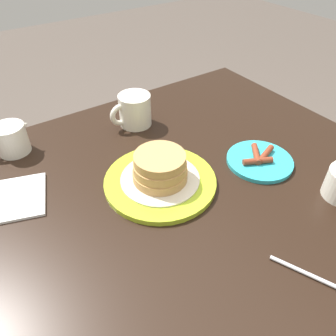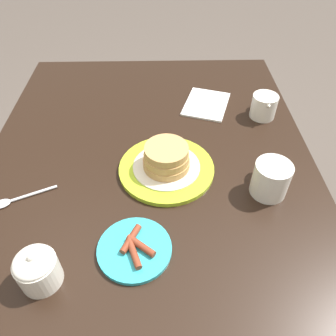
{
  "view_description": "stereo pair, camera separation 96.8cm",
  "coord_description": "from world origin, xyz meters",
  "views": [
    {
      "loc": [
        0.25,
        0.39,
        1.22
      ],
      "look_at": [
        -0.05,
        -0.05,
        0.78
      ],
      "focal_mm": 35.0,
      "sensor_mm": 36.0,
      "label": 1
    },
    {
      "loc": [
        -0.62,
        -0.03,
        1.33
      ],
      "look_at": [
        -0.05,
        -0.05,
        0.78
      ],
      "focal_mm": 35.0,
      "sensor_mm": 36.0,
      "label": 2
    }
  ],
  "objects": [
    {
      "name": "side_plate_bacon",
      "position": [
        -0.26,
        0.02,
        0.76
      ],
      "size": [
        0.15,
        0.15,
        0.02
      ],
      "color": "#2DADBC",
      "rests_on": "dining_table"
    },
    {
      "name": "napkin",
      "position": [
        0.26,
        -0.18,
        0.75
      ],
      "size": [
        0.19,
        0.17,
        0.01
      ],
      "color": "white",
      "rests_on": "dining_table"
    },
    {
      "name": "pancake_plate",
      "position": [
        -0.03,
        -0.04,
        0.78
      ],
      "size": [
        0.24,
        0.24,
        0.08
      ],
      "color": "#AAC628",
      "rests_on": "dining_table"
    },
    {
      "name": "spoon",
      "position": [
        -0.12,
        0.31,
        0.75
      ],
      "size": [
        0.08,
        0.14,
        0.01
      ],
      "color": "silver",
      "rests_on": "dining_table"
    },
    {
      "name": "coffee_mug",
      "position": [
        -0.1,
        -0.28,
        0.79
      ],
      "size": [
        0.11,
        0.08,
        0.08
      ],
      "color": "silver",
      "rests_on": "dining_table"
    },
    {
      "name": "dining_table",
      "position": [
        0.0,
        0.0,
        0.61
      ],
      "size": [
        1.12,
        0.86,
        0.75
      ],
      "color": "black",
      "rests_on": "ground_plane"
    },
    {
      "name": "creamer_pitcher",
      "position": [
        0.19,
        -0.34,
        0.79
      ],
      "size": [
        0.11,
        0.07,
        0.08
      ],
      "color": "silver",
      "rests_on": "dining_table"
    }
  ]
}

